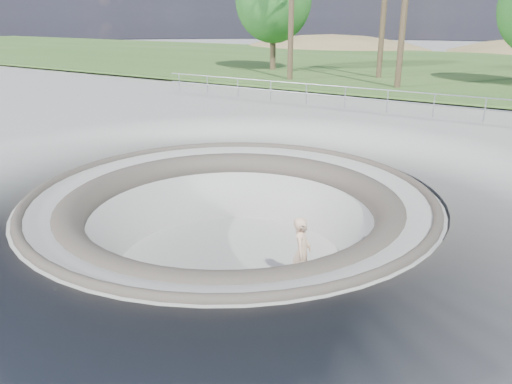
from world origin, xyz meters
TOP-DOWN VIEW (x-y plane):
  - ground at (0.00, 0.00)m, footprint 180.00×180.00m
  - skate_bowl at (0.00, 0.00)m, footprint 14.00×14.00m
  - grass_strip at (0.00, 34.00)m, footprint 180.00×36.00m
  - safety_railing at (0.00, 12.00)m, footprint 25.00×0.06m
  - skateboard at (2.24, -0.37)m, footprint 0.81×0.38m
  - skater at (2.24, -0.37)m, footprint 0.60×0.74m

SIDE VIEW (x-z plane):
  - skateboard at x=2.24m, z-range -1.88..-1.79m
  - skate_bowl at x=0.00m, z-range -3.88..0.22m
  - skater at x=2.24m, z-range -1.82..-0.04m
  - ground at x=0.00m, z-range 0.00..0.00m
  - grass_strip at x=0.00m, z-range 0.16..0.28m
  - safety_railing at x=0.00m, z-range 0.18..1.20m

